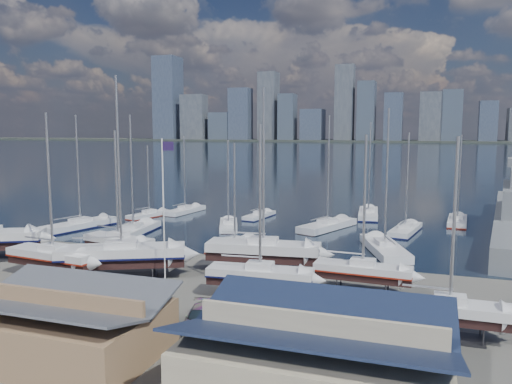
% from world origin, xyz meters
% --- Properties ---
extents(ground, '(1400.00, 1400.00, 0.00)m').
position_xyz_m(ground, '(0.00, -10.00, 0.00)').
color(ground, '#605E59').
rests_on(ground, ground).
extents(water, '(1400.00, 600.00, 0.40)m').
position_xyz_m(water, '(0.00, 300.00, -0.15)').
color(water, '#182A37').
rests_on(water, ground).
extents(far_shore, '(1400.00, 80.00, 2.20)m').
position_xyz_m(far_shore, '(0.00, 560.00, 1.10)').
color(far_shore, '#2D332D').
rests_on(far_shore, ground).
extents(skyline, '(639.14, 43.80, 107.69)m').
position_xyz_m(skyline, '(-7.83, 553.76, 39.09)').
color(skyline, '#475166').
rests_on(skyline, far_shore).
extents(shed_grey, '(12.60, 8.40, 4.17)m').
position_xyz_m(shed_grey, '(0.00, -26.00, 2.15)').
color(shed_grey, '#8C6B4C').
rests_on(shed_grey, ground).
extents(shed_blue, '(13.65, 9.45, 4.71)m').
position_xyz_m(shed_blue, '(16.00, -26.00, 2.42)').
color(shed_blue, '#BFB293').
rests_on(shed_blue, ground).
extents(sailboat_cradle_1, '(9.76, 3.64, 15.45)m').
position_xyz_m(sailboat_cradle_1, '(-11.96, -12.82, 2.04)').
color(sailboat_cradle_1, '#2D2D33').
rests_on(sailboat_cradle_1, ground).
extents(sailboat_cradle_2, '(8.68, 4.10, 13.84)m').
position_xyz_m(sailboat_cradle_2, '(-9.99, -5.13, 1.97)').
color(sailboat_cradle_2, '#2D2D33').
rests_on(sailboat_cradle_2, ground).
extents(sailboat_cradle_3, '(12.02, 8.01, 18.76)m').
position_xyz_m(sailboat_cradle_3, '(-5.72, -10.91, 2.21)').
color(sailboat_cradle_3, '#2D2D33').
rests_on(sailboat_cradle_3, ground).
extents(sailboat_cradle_4, '(11.31, 4.35, 17.85)m').
position_xyz_m(sailboat_cradle_4, '(6.26, -4.75, 2.17)').
color(sailboat_cradle_4, '#2D2D33').
rests_on(sailboat_cradle_4, ground).
extents(sailboat_cradle_5, '(8.97, 3.27, 14.33)m').
position_xyz_m(sailboat_cradle_5, '(8.38, -12.21, 1.98)').
color(sailboat_cradle_5, '#2D2D33').
rests_on(sailboat_cradle_5, ground).
extents(sailboat_cradle_6, '(8.33, 2.71, 13.50)m').
position_xyz_m(sailboat_cradle_6, '(16.22, -8.07, 1.94)').
color(sailboat_cradle_6, '#2D2D33').
rests_on(sailboat_cradle_6, ground).
extents(sailboat_cradle_7, '(8.13, 2.30, 13.46)m').
position_xyz_m(sailboat_cradle_7, '(22.82, -15.72, 1.95)').
color(sailboat_cradle_7, '#2D2D33').
rests_on(sailboat_cradle_7, ground).
extents(sailboat_moored_0, '(5.89, 11.61, 16.72)m').
position_xyz_m(sailboat_moored_0, '(-24.96, 7.68, 0.31)').
color(sailboat_moored_0, black).
rests_on(sailboat_moored_0, water).
extents(sailboat_moored_1, '(4.38, 8.33, 11.99)m').
position_xyz_m(sailboat_moored_1, '(-20.62, 19.01, 0.31)').
color(sailboat_moored_1, black).
rests_on(sailboat_moored_1, water).
extents(sailboat_moored_2, '(3.71, 9.20, 13.50)m').
position_xyz_m(sailboat_moored_2, '(-16.95, 24.41, 0.32)').
color(sailboat_moored_2, black).
rests_on(sailboat_moored_2, water).
extents(sailboat_moored_3, '(4.17, 11.35, 16.60)m').
position_xyz_m(sailboat_moored_3, '(-15.54, 6.45, 0.31)').
color(sailboat_moored_3, black).
rests_on(sailboat_moored_3, water).
extents(sailboat_moored_4, '(5.43, 8.94, 13.07)m').
position_xyz_m(sailboat_moored_4, '(-5.20, 14.66, 0.32)').
color(sailboat_moored_4, black).
rests_on(sailboat_moored_4, water).
extents(sailboat_moored_5, '(3.34, 8.06, 11.70)m').
position_xyz_m(sailboat_moored_5, '(-3.66, 23.98, 0.31)').
color(sailboat_moored_5, black).
rests_on(sailboat_moored_5, water).
extents(sailboat_moored_6, '(4.36, 9.03, 13.01)m').
position_xyz_m(sailboat_moored_6, '(0.03, 3.62, 0.31)').
color(sailboat_moored_6, black).
rests_on(sailboat_moored_6, water).
extents(sailboat_moored_7, '(6.96, 11.39, 16.66)m').
position_xyz_m(sailboat_moored_7, '(8.29, 18.28, 0.32)').
color(sailboat_moored_7, black).
rests_on(sailboat_moored_7, water).
extents(sailboat_moored_8, '(3.93, 10.81, 15.81)m').
position_xyz_m(sailboat_moored_8, '(12.62, 30.53, 0.31)').
color(sailboat_moored_8, black).
rests_on(sailboat_moored_8, water).
extents(sailboat_moored_9, '(6.71, 11.68, 17.02)m').
position_xyz_m(sailboat_moored_9, '(16.93, 7.00, 0.32)').
color(sailboat_moored_9, black).
rests_on(sailboat_moored_9, water).
extents(sailboat_moored_10, '(4.35, 9.82, 14.19)m').
position_xyz_m(sailboat_moored_10, '(18.77, 19.14, 0.31)').
color(sailboat_moored_10, black).
rests_on(sailboat_moored_10, water).
extents(sailboat_moored_11, '(3.30, 9.40, 13.79)m').
position_xyz_m(sailboat_moored_11, '(25.82, 28.56, 0.31)').
color(sailboat_moored_11, black).
rests_on(sailboat_moored_11, water).
extents(car_a, '(1.95, 4.03, 1.33)m').
position_xyz_m(car_a, '(-6.45, -19.23, 0.66)').
color(car_a, gray).
rests_on(car_a, ground).
extents(car_b, '(4.82, 2.21, 1.53)m').
position_xyz_m(car_b, '(-3.58, -21.43, 0.77)').
color(car_b, gray).
rests_on(car_b, ground).
extents(car_c, '(2.52, 5.32, 1.47)m').
position_xyz_m(car_c, '(0.23, -18.70, 0.73)').
color(car_c, gray).
rests_on(car_c, ground).
extents(car_d, '(3.10, 5.07, 1.37)m').
position_xyz_m(car_d, '(6.20, -19.22, 0.69)').
color(car_d, gray).
rests_on(car_d, ground).
extents(flagpole, '(1.16, 0.12, 13.15)m').
position_xyz_m(flagpole, '(-0.51, -11.94, 7.65)').
color(flagpole, white).
rests_on(flagpole, ground).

